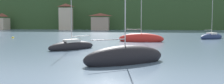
% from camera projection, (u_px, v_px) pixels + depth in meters
% --- Properties ---
extents(wooded_hillside, '(352.00, 64.49, 34.90)m').
position_uv_depth(wooded_hillside, '(167.00, 14.00, 140.10)').
color(wooded_hillside, '#2D4C28').
rests_on(wooded_hillside, ground_plane).
extents(shore_building_west, '(4.30, 5.87, 6.83)m').
position_uv_depth(shore_building_west, '(2.00, 22.00, 108.14)').
color(shore_building_west, '#BCB29E').
rests_on(shore_building_west, ground_plane).
extents(shore_building_westcentral, '(5.14, 3.63, 10.52)m').
position_uv_depth(shore_building_westcentral, '(66.00, 17.00, 103.35)').
color(shore_building_westcentral, '#BCB29E').
rests_on(shore_building_westcentral, ground_plane).
extents(shore_building_central, '(7.16, 3.33, 6.67)m').
position_uv_depth(shore_building_central, '(100.00, 22.00, 101.58)').
color(shore_building_central, gray).
rests_on(shore_building_central, ground_plane).
extents(sailboat_mid_0, '(8.02, 6.78, 10.86)m').
position_uv_depth(sailboat_mid_0, '(125.00, 58.00, 23.74)').
color(sailboat_mid_0, black).
rests_on(sailboat_mid_0, ground_plane).
extents(sailboat_mid_1, '(5.99, 6.59, 9.11)m').
position_uv_depth(sailboat_mid_1, '(72.00, 46.00, 35.10)').
color(sailboat_mid_1, black).
rests_on(sailboat_mid_1, ground_plane).
extents(sailboat_far_5, '(8.35, 2.60, 11.55)m').
position_uv_depth(sailboat_far_5, '(141.00, 39.00, 47.79)').
color(sailboat_far_5, red).
rests_on(sailboat_far_5, ground_plane).
extents(sailboat_far_6, '(6.50, 6.20, 10.23)m').
position_uv_depth(sailboat_far_6, '(212.00, 37.00, 54.85)').
color(sailboat_far_6, navy).
rests_on(sailboat_far_6, ground_plane).
extents(mooring_buoy_mid, '(0.59, 0.59, 0.59)m').
position_uv_depth(mooring_buoy_mid, '(13.00, 38.00, 57.03)').
color(mooring_buoy_mid, yellow).
rests_on(mooring_buoy_mid, ground_plane).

